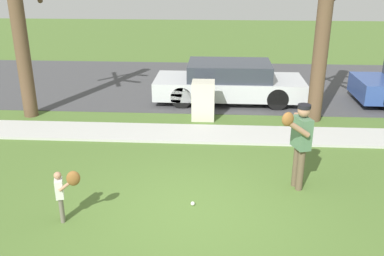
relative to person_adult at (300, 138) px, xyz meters
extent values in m
plane|color=#4C6B2D|center=(-1.91, 2.53, -1.06)|extent=(48.00, 48.00, 0.00)
cube|color=#B2B2AD|center=(-1.91, 2.63, -1.03)|extent=(36.00, 1.20, 0.06)
cube|color=#424244|center=(-1.91, 7.63, -1.05)|extent=(36.00, 6.80, 0.02)
cylinder|color=brown|center=(0.06, -0.05, -0.64)|extent=(0.13, 0.13, 0.84)
cylinder|color=brown|center=(0.01, 0.11, -0.64)|extent=(0.13, 0.13, 0.84)
cube|color=#4C7251|center=(0.03, 0.03, 0.08)|extent=(0.35, 0.46, 0.60)
sphere|color=#A87A5B|center=(0.03, 0.03, 0.51)|extent=(0.23, 0.23, 0.23)
cylinder|color=black|center=(0.03, 0.03, 0.60)|extent=(0.24, 0.24, 0.07)
cylinder|color=#A87A5B|center=(-0.12, -0.29, 0.30)|extent=(0.52, 0.26, 0.40)
ellipsoid|color=brown|center=(-0.31, -0.35, 0.48)|extent=(0.25, 0.20, 0.26)
cylinder|color=#A87A5B|center=(-0.05, 0.27, 0.10)|extent=(0.10, 0.10, 0.56)
cylinder|color=#6B6656|center=(-4.12, -1.35, -0.83)|extent=(0.07, 0.07, 0.46)
cylinder|color=#6B6656|center=(-4.10, -1.43, -0.83)|extent=(0.07, 0.07, 0.46)
cube|color=silver|center=(-4.11, -1.39, -0.43)|extent=(0.19, 0.25, 0.33)
sphere|color=#A87A5B|center=(-4.11, -1.39, -0.20)|extent=(0.12, 0.12, 0.12)
cylinder|color=#A87A5B|center=(-4.15, -1.26, -0.42)|extent=(0.05, 0.05, 0.31)
cylinder|color=#A87A5B|center=(-3.93, -1.48, -0.32)|extent=(0.28, 0.14, 0.22)
ellipsoid|color=brown|center=(-3.83, -1.44, -0.22)|extent=(0.25, 0.20, 0.26)
sphere|color=white|center=(-1.95, -0.77, -1.02)|extent=(0.07, 0.07, 0.07)
cube|color=beige|center=(-1.93, 3.85, -0.52)|extent=(0.62, 0.57, 1.08)
cylinder|color=brown|center=(1.14, 3.95, 1.72)|extent=(0.39, 0.39, 5.56)
cylinder|color=brown|center=(-6.87, 3.81, 1.68)|extent=(0.39, 0.39, 5.48)
cube|color=silver|center=(-1.20, 5.55, -0.59)|extent=(4.60, 1.80, 0.55)
cube|color=#2D333D|center=(-1.20, 5.55, -0.06)|extent=(2.53, 1.66, 0.50)
cylinder|color=black|center=(-2.62, 4.76, -0.72)|extent=(0.64, 0.22, 0.64)
cylinder|color=black|center=(-2.62, 6.34, -0.72)|extent=(0.64, 0.22, 0.64)
cylinder|color=black|center=(0.23, 4.76, -0.72)|extent=(0.64, 0.22, 0.64)
cylinder|color=black|center=(0.23, 6.34, -0.72)|extent=(0.64, 0.22, 0.64)
cylinder|color=black|center=(3.58, 6.36, -0.72)|extent=(0.64, 0.22, 0.64)
camera|label=1|loc=(-1.54, -7.40, 3.01)|focal=39.81mm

